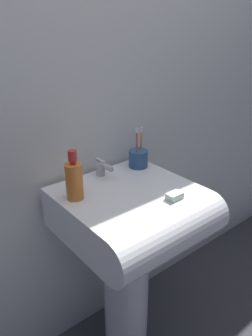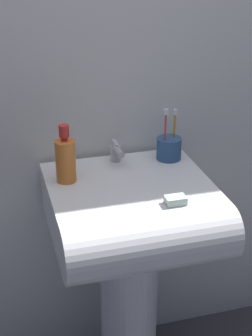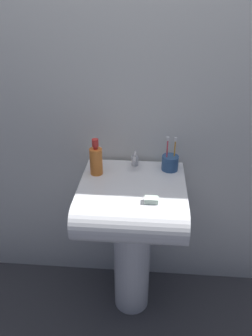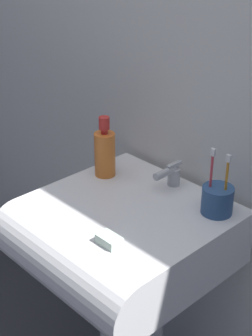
% 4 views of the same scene
% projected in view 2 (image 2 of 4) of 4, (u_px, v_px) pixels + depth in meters
% --- Properties ---
extents(wall_back, '(5.00, 0.05, 2.40)m').
position_uv_depth(wall_back, '(107.00, 52.00, 1.70)').
color(wall_back, silver).
rests_on(wall_back, ground).
extents(sink_pedestal, '(0.20, 0.20, 0.68)m').
position_uv_depth(sink_pedestal, '(129.00, 308.00, 1.84)').
color(sink_pedestal, white).
rests_on(sink_pedestal, ground).
extents(sink_basin, '(0.51, 0.52, 0.17)m').
position_uv_depth(sink_basin, '(134.00, 215.00, 1.60)').
color(sink_basin, white).
rests_on(sink_basin, sink_pedestal).
extents(faucet, '(0.04, 0.11, 0.07)m').
position_uv_depth(faucet, '(117.00, 152.00, 1.74)').
color(faucet, '#B7B7BC').
rests_on(faucet, sink_basin).
extents(toothbrush_cup, '(0.09, 0.09, 0.19)m').
position_uv_depth(toothbrush_cup, '(169.00, 148.00, 1.77)').
color(toothbrush_cup, '#2D5184').
rests_on(toothbrush_cup, sink_basin).
extents(soap_bottle, '(0.06, 0.06, 0.19)m').
position_uv_depth(soap_bottle, '(65.00, 159.00, 1.60)').
color(soap_bottle, orange).
rests_on(soap_bottle, sink_basin).
extents(bar_soap, '(0.06, 0.04, 0.02)m').
position_uv_depth(bar_soap, '(175.00, 200.00, 1.49)').
color(bar_soap, silver).
rests_on(bar_soap, sink_basin).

